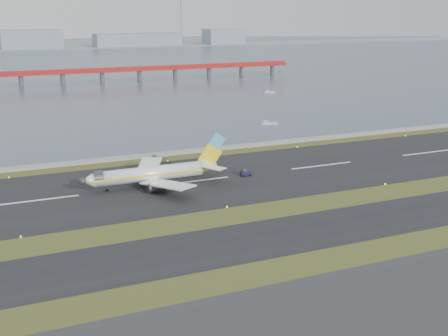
% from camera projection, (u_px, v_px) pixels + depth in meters
% --- Properties ---
extents(ground, '(1000.00, 1000.00, 0.00)m').
position_uv_depth(ground, '(241.00, 219.00, 122.56)').
color(ground, '#324117').
rests_on(ground, ground).
extents(taxiway_strip, '(1000.00, 18.00, 0.10)m').
position_uv_depth(taxiway_strip, '(266.00, 238.00, 111.93)').
color(taxiway_strip, black).
rests_on(taxiway_strip, ground).
extents(runway_strip, '(1000.00, 45.00, 0.10)m').
position_uv_depth(runway_strip, '(193.00, 181.00, 149.11)').
color(runway_strip, black).
rests_on(runway_strip, ground).
extents(seawall, '(1000.00, 2.50, 1.00)m').
position_uv_depth(seawall, '(160.00, 154.00, 175.54)').
color(seawall, gray).
rests_on(seawall, ground).
extents(bay_water, '(1400.00, 800.00, 1.30)m').
position_uv_depth(bay_water, '(37.00, 59.00, 529.79)').
color(bay_water, '#445262').
rests_on(bay_water, ground).
extents(red_pier, '(260.00, 5.00, 10.20)m').
position_uv_depth(red_pier, '(102.00, 72.00, 349.49)').
color(red_pier, '#A31D1B').
rests_on(red_pier, ground).
extents(far_shoreline, '(1400.00, 80.00, 60.50)m').
position_uv_depth(far_shoreline, '(35.00, 43.00, 674.95)').
color(far_shoreline, gray).
rests_on(far_shoreline, ground).
extents(airliner, '(38.52, 32.89, 12.80)m').
position_uv_depth(airliner, '(155.00, 173.00, 144.40)').
color(airliner, white).
rests_on(airliner, ground).
extents(pushback_tug, '(2.97, 1.88, 1.84)m').
position_uv_depth(pushback_tug, '(245.00, 173.00, 153.97)').
color(pushback_tug, '#141939').
rests_on(pushback_tug, ground).
extents(workboat_near, '(6.92, 3.92, 1.60)m').
position_uv_depth(workboat_near, '(269.00, 123.00, 223.76)').
color(workboat_near, '#BAB9BD').
rests_on(workboat_near, ground).
extents(workboat_far, '(6.63, 2.42, 1.58)m').
position_uv_depth(workboat_far, '(269.00, 92.00, 309.74)').
color(workboat_far, '#BAB9BD').
rests_on(workboat_far, ground).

